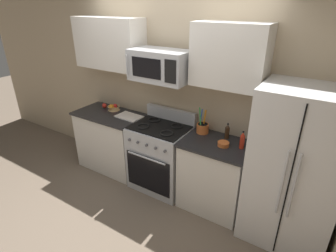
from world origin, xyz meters
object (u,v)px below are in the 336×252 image
Objects in this scene: refrigerator at (294,170)px; bottle_hot_sauce at (242,140)px; apple_loose at (104,106)px; bottle_soy at (227,132)px; utensil_crock at (203,128)px; fruit_basket at (114,107)px; range_oven at (161,156)px; microwave at (161,65)px; prep_bowl at (223,144)px; cutting_board at (129,117)px.

bottle_hot_sauce is (-0.58, 0.06, 0.15)m from refrigerator.
apple_loose is 1.97m from bottle_soy.
refrigerator is 5.19× the size of utensil_crock.
fruit_basket is (-1.47, -0.02, -0.03)m from utensil_crock.
range_oven is at bearing 179.40° from refrigerator.
microwave is (-0.00, 0.03, 1.24)m from range_oven.
apple_loose reaches higher than prep_bowl.
bottle_hot_sauce is at bearing -2.88° from fruit_basket.
refrigerator is 1.86m from microwave.
microwave is at bearing -5.57° from apple_loose.
bottle_hot_sauce is 1.08× the size of bottle_soy.
microwave is (-1.65, 0.04, 0.86)m from refrigerator.
apple_loose is 0.36× the size of bottle_soy.
utensil_crock is 1.47m from fruit_basket.
bottle_hot_sauce is 1.58× the size of prep_bowl.
cutting_board is 1.74× the size of bottle_hot_sauce.
utensil_crock is at bearing 0.99° from apple_loose.
prep_bowl is at bearing -27.67° from utensil_crock.
utensil_crock is (0.53, 0.14, -0.74)m from microwave.
apple_loose is 0.54× the size of prep_bowl.
refrigerator is 0.60m from bottle_hot_sauce.
refrigerator reaches higher than bottle_hot_sauce.
utensil_crock is at bearing 0.80° from fruit_basket.
utensil_crock reaches higher than range_oven.
prep_bowl is (2.01, -0.16, -0.01)m from apple_loose.
range_oven reaches higher than apple_loose.
range_oven is 1.69m from refrigerator.
prep_bowl is at bearing -1.37° from range_oven.
range_oven is 0.63× the size of refrigerator.
bottle_hot_sauce reaches higher than bottle_soy.
refrigerator is 8.15× the size of bottle_hot_sauce.
refrigerator is (1.65, -0.02, 0.39)m from range_oven.
utensil_crock is at bearing 14.70° from microwave.
microwave is at bearing -7.12° from fruit_basket.
utensil_crock is at bearing -177.61° from bottle_soy.
bottle_hot_sauce is 0.21m from prep_bowl.
utensil_crock reaches higher than apple_loose.
range_oven is 5.17× the size of bottle_hot_sauce.
microwave reaches higher than refrigerator.
bottle_soy reaches higher than fruit_basket.
utensil_crock reaches higher than bottle_hot_sauce.
bottle_soy reaches higher than apple_loose.
prep_bowl is (1.82, -0.16, -0.01)m from fruit_basket.
apple_loose is at bearing 177.57° from bottle_hot_sauce.
microwave is at bearing -169.81° from bottle_soy.
refrigerator is 24.13× the size of apple_loose.
apple_loose is (-1.65, -0.03, -0.03)m from utensil_crock.
range_oven is 0.75m from utensil_crock.
prep_bowl is (0.04, -0.20, -0.06)m from bottle_soy.
fruit_basket is at bearing 172.88° from microwave.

